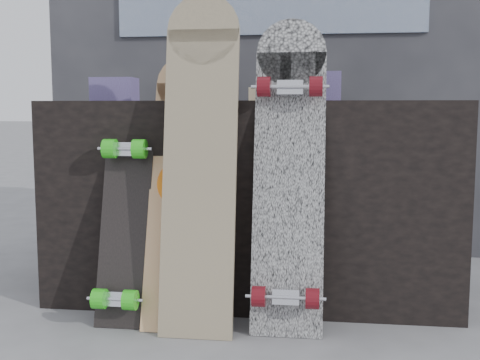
# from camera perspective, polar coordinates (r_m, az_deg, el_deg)

# --- Properties ---
(ground) EXTENTS (60.00, 60.00, 0.00)m
(ground) POSITION_cam_1_polar(r_m,az_deg,el_deg) (2.10, -0.34, -14.76)
(ground) COLOR slate
(ground) RESTS_ON ground
(vendor_table) EXTENTS (1.60, 0.60, 0.80)m
(vendor_table) POSITION_cam_1_polar(r_m,az_deg,el_deg) (2.48, 1.24, -1.82)
(vendor_table) COLOR black
(vendor_table) RESTS_ON ground
(booth) EXTENTS (2.40, 0.22, 2.20)m
(booth) POSITION_cam_1_polar(r_m,az_deg,el_deg) (3.31, 2.93, 12.55)
(booth) COLOR #303035
(booth) RESTS_ON ground
(merch_box_purple) EXTENTS (0.18, 0.12, 0.10)m
(merch_box_purple) POSITION_cam_1_polar(r_m,az_deg,el_deg) (2.62, -11.81, 8.38)
(merch_box_purple) COLOR #443266
(merch_box_purple) RESTS_ON vendor_table
(merch_box_small) EXTENTS (0.14, 0.14, 0.12)m
(merch_box_small) POSITION_cam_1_polar(r_m,az_deg,el_deg) (2.53, 7.91, 8.75)
(merch_box_small) COLOR #443266
(merch_box_small) RESTS_ON vendor_table
(merch_box_flat) EXTENTS (0.22, 0.10, 0.06)m
(merch_box_flat) POSITION_cam_1_polar(r_m,az_deg,el_deg) (2.60, 3.38, 8.09)
(merch_box_flat) COLOR #D1B78C
(merch_box_flat) RESTS_ON vendor_table
(longboard_geisha) EXTENTS (0.23, 0.33, 0.98)m
(longboard_geisha) POSITION_cam_1_polar(r_m,az_deg,el_deg) (2.19, -5.61, 0.02)
(longboard_geisha) COLOR #CCBA89
(longboard_geisha) RESTS_ON ground
(longboard_celtic) EXTENTS (0.25, 0.23, 1.17)m
(longboard_celtic) POSITION_cam_1_polar(r_m,az_deg,el_deg) (2.07, -3.81, 2.66)
(longboard_celtic) COLOR beige
(longboard_celtic) RESTS_ON ground
(longboard_cascadia) EXTENTS (0.25, 0.31, 1.09)m
(longboard_cascadia) POSITION_cam_1_polar(r_m,az_deg,el_deg) (2.09, 4.66, 1.09)
(longboard_cascadia) COLOR silver
(longboard_cascadia) RESTS_ON ground
(skateboard_dark) EXTENTS (0.18, 0.30, 0.80)m
(skateboard_dark) POSITION_cam_1_polar(r_m,az_deg,el_deg) (2.21, -10.90, -2.85)
(skateboard_dark) COLOR black
(skateboard_dark) RESTS_ON ground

